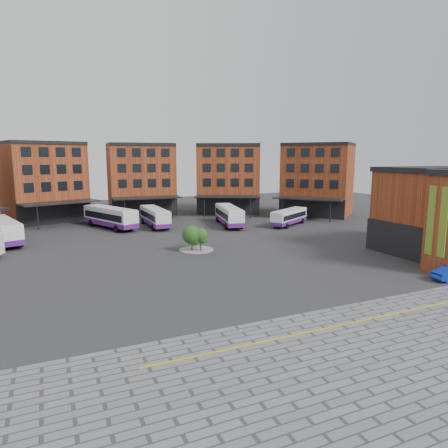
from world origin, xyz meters
name	(u,v)px	position (x,y,z in m)	size (l,w,h in m)	color
ground	(219,278)	(0.00, 0.00, 0.00)	(160.00, 160.00, 0.00)	#28282B
paving_zone	(425,389)	(2.00, -22.00, 0.01)	(50.00, 22.00, 0.02)	slate
yellow_line	(326,328)	(2.00, -14.00, 0.03)	(26.00, 0.15, 0.02)	gold
main_building	(109,183)	(-4.77, 38.25, 7.23)	(94.14, 42.48, 14.60)	brown
tree_island	(196,237)	(1.81, 11.52, 1.86)	(4.40, 4.40, 3.36)	gray
bus_b	(3,230)	(-20.87, 26.81, 1.81)	(5.72, 12.17, 3.34)	white
bus_c	(110,217)	(-5.60, 32.98, 1.91)	(7.43, 12.63, 3.52)	silver
bus_d	(155,217)	(1.61, 31.50, 1.73)	(2.90, 11.36, 3.20)	silver
bus_e	(229,215)	(13.69, 27.34, 1.80)	(5.21, 12.13, 3.33)	white
bus_f	(289,217)	(23.37, 23.18, 1.52)	(9.69, 7.12, 2.80)	white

